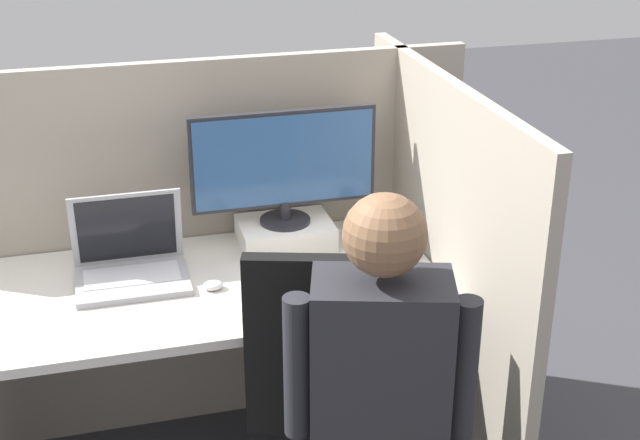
{
  "coord_description": "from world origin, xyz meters",
  "views": [
    {
      "loc": [
        -0.25,
        -2.09,
        2.04
      ],
      "look_at": [
        0.35,
        0.17,
        0.99
      ],
      "focal_mm": 50.0,
      "sensor_mm": 36.0,
      "label": 1
    }
  ],
  "objects_px": {
    "paper_box": "(285,233)",
    "carrot_toy": "(256,301)",
    "person": "(394,406)",
    "monitor": "(284,163)",
    "laptop": "(131,264)",
    "stapler": "(396,259)"
  },
  "relations": [
    {
      "from": "stapler",
      "to": "carrot_toy",
      "type": "relative_size",
      "value": 1.16
    },
    {
      "from": "paper_box",
      "to": "laptop",
      "type": "distance_m",
      "value": 0.53
    },
    {
      "from": "laptop",
      "to": "carrot_toy",
      "type": "height_order",
      "value": "laptop"
    },
    {
      "from": "monitor",
      "to": "carrot_toy",
      "type": "relative_size",
      "value": 5.01
    },
    {
      "from": "paper_box",
      "to": "person",
      "type": "bearing_deg",
      "value": -86.79
    },
    {
      "from": "paper_box",
      "to": "carrot_toy",
      "type": "bearing_deg",
      "value": -114.15
    },
    {
      "from": "paper_box",
      "to": "carrot_toy",
      "type": "height_order",
      "value": "paper_box"
    },
    {
      "from": "stapler",
      "to": "person",
      "type": "height_order",
      "value": "person"
    },
    {
      "from": "person",
      "to": "paper_box",
      "type": "bearing_deg",
      "value": 93.21
    },
    {
      "from": "stapler",
      "to": "carrot_toy",
      "type": "bearing_deg",
      "value": -163.45
    },
    {
      "from": "monitor",
      "to": "stapler",
      "type": "relative_size",
      "value": 4.31
    },
    {
      "from": "stapler",
      "to": "carrot_toy",
      "type": "distance_m",
      "value": 0.51
    },
    {
      "from": "paper_box",
      "to": "stapler",
      "type": "relative_size",
      "value": 2.17
    },
    {
      "from": "paper_box",
      "to": "monitor",
      "type": "height_order",
      "value": "monitor"
    },
    {
      "from": "monitor",
      "to": "person",
      "type": "relative_size",
      "value": 0.48
    },
    {
      "from": "carrot_toy",
      "to": "person",
      "type": "height_order",
      "value": "person"
    },
    {
      "from": "person",
      "to": "laptop",
      "type": "bearing_deg",
      "value": 124.71
    },
    {
      "from": "paper_box",
      "to": "monitor",
      "type": "bearing_deg",
      "value": 90.0
    },
    {
      "from": "laptop",
      "to": "person",
      "type": "relative_size",
      "value": 0.27
    },
    {
      "from": "laptop",
      "to": "carrot_toy",
      "type": "bearing_deg",
      "value": -39.64
    },
    {
      "from": "paper_box",
      "to": "laptop",
      "type": "bearing_deg",
      "value": -166.03
    },
    {
      "from": "person",
      "to": "monitor",
      "type": "bearing_deg",
      "value": 93.2
    }
  ]
}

